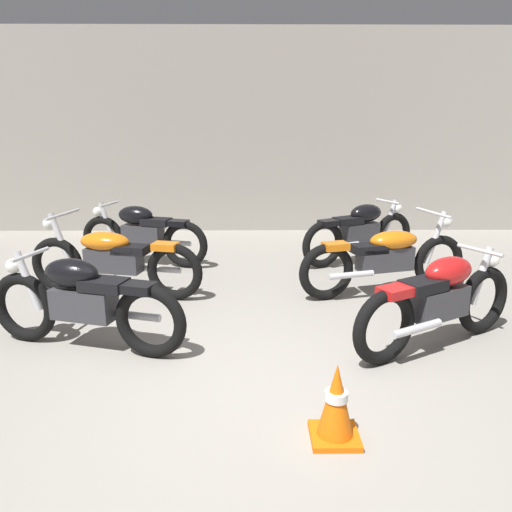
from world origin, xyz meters
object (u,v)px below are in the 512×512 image
(motorcycle_right_row_1, at_px, (386,257))
(traffic_cone, at_px, (336,404))
(motorcycle_left_row_2, at_px, (142,233))
(motorcycle_right_row_0, at_px, (439,300))
(motorcycle_right_row_2, at_px, (360,231))
(motorcycle_left_row_1, at_px, (113,258))
(motorcycle_left_row_0, at_px, (83,301))

(motorcycle_right_row_1, distance_m, traffic_cone, 3.07)
(motorcycle_left_row_2, xyz_separation_m, motorcycle_right_row_1, (3.16, -1.33, -0.01))
(motorcycle_right_row_0, bearing_deg, motorcycle_right_row_2, 92.10)
(motorcycle_right_row_0, relative_size, motorcycle_right_row_2, 0.98)
(motorcycle_left_row_1, relative_size, motorcycle_right_row_2, 1.19)
(motorcycle_right_row_0, height_order, motorcycle_right_row_2, same)
(motorcycle_right_row_0, distance_m, motorcycle_right_row_1, 1.49)
(motorcycle_right_row_0, xyz_separation_m, motorcycle_right_row_2, (-0.11, 2.91, 0.00))
(motorcycle_left_row_1, height_order, motorcycle_right_row_0, motorcycle_left_row_1)
(motorcycle_left_row_0, distance_m, motorcycle_right_row_0, 3.21)
(motorcycle_right_row_0, bearing_deg, motorcycle_left_row_2, 139.16)
(motorcycle_left_row_1, bearing_deg, motorcycle_right_row_0, -23.77)
(motorcycle_right_row_1, bearing_deg, traffic_cone, -110.21)
(motorcycle_left_row_0, relative_size, motorcycle_left_row_1, 0.90)
(traffic_cone, bearing_deg, motorcycle_left_row_2, 116.55)
(motorcycle_left_row_2, xyz_separation_m, motorcycle_right_row_0, (3.26, -2.81, 0.00))
(motorcycle_right_row_2, bearing_deg, motorcycle_right_row_1, -89.58)
(motorcycle_left_row_2, distance_m, motorcycle_right_row_2, 3.15)
(motorcycle_right_row_0, height_order, traffic_cone, motorcycle_right_row_0)
(motorcycle_left_row_0, xyz_separation_m, motorcycle_left_row_2, (-0.04, 2.81, 0.00))
(motorcycle_right_row_2, bearing_deg, motorcycle_left_row_1, -155.85)
(motorcycle_right_row_0, distance_m, motorcycle_right_row_2, 2.91)
(motorcycle_right_row_0, bearing_deg, traffic_cone, -129.72)
(motorcycle_left_row_0, height_order, traffic_cone, motorcycle_left_row_0)
(motorcycle_left_row_1, distance_m, motorcycle_right_row_2, 3.53)
(motorcycle_left_row_1, height_order, traffic_cone, motorcycle_left_row_1)
(motorcycle_left_row_0, height_order, motorcycle_right_row_0, same)
(motorcycle_right_row_0, xyz_separation_m, traffic_cone, (-1.16, -1.39, -0.20))
(motorcycle_left_row_0, bearing_deg, motorcycle_right_row_1, 25.45)
(motorcycle_right_row_2, bearing_deg, motorcycle_right_row_0, -87.90)
(motorcycle_left_row_2, xyz_separation_m, motorcycle_right_row_2, (3.15, 0.09, 0.00))
(motorcycle_left_row_0, bearing_deg, motorcycle_left_row_2, 90.90)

